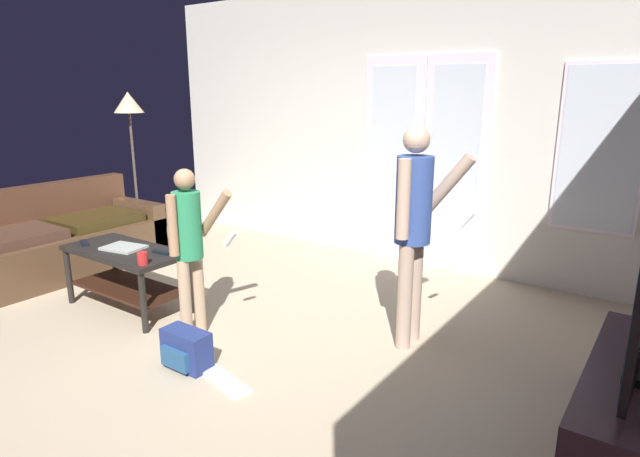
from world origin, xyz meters
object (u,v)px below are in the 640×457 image
(coffee_table, at_px, (126,265))
(floor_lamp, at_px, (129,113))
(person_adult, at_px, (414,219))
(person_child, at_px, (189,239))
(laptop_closed, at_px, (124,248))
(backpack, at_px, (186,350))
(cup_near_edge, at_px, (142,258))
(tv_remote_black, at_px, (84,243))
(leather_couch, at_px, (54,244))
(tv_stand, at_px, (627,411))
(loose_keyboard, at_px, (224,380))
(dvd_remote_slim, at_px, (162,252))

(coffee_table, distance_m, floor_lamp, 2.43)
(person_adult, relative_size, person_child, 1.24)
(coffee_table, relative_size, laptop_closed, 3.38)
(coffee_table, bearing_deg, floor_lamp, 141.10)
(backpack, distance_m, cup_near_edge, 0.86)
(person_child, height_order, floor_lamp, floor_lamp)
(floor_lamp, distance_m, tv_remote_black, 2.17)
(tv_remote_black, bearing_deg, floor_lamp, 154.56)
(cup_near_edge, bearing_deg, backpack, -18.25)
(laptop_closed, bearing_deg, leather_couch, 164.49)
(leather_couch, xyz_separation_m, tv_stand, (5.00, 0.17, -0.06))
(loose_keyboard, distance_m, cup_near_edge, 1.20)
(backpack, xyz_separation_m, tv_remote_black, (-1.56, 0.29, 0.40))
(dvd_remote_slim, bearing_deg, leather_couch, 172.36)
(floor_lamp, bearing_deg, loose_keyboard, -28.63)
(person_child, distance_m, tv_remote_black, 1.29)
(person_child, bearing_deg, loose_keyboard, -27.75)
(floor_lamp, xyz_separation_m, backpack, (2.82, -1.74, -1.41))
(person_adult, xyz_separation_m, laptop_closed, (-2.24, -0.77, -0.41))
(loose_keyboard, bearing_deg, person_child, 152.25)
(loose_keyboard, relative_size, laptop_closed, 1.43)
(leather_couch, distance_m, person_adult, 3.70)
(cup_near_edge, bearing_deg, tv_stand, 8.34)
(floor_lamp, relative_size, laptop_closed, 5.51)
(leather_couch, bearing_deg, coffee_table, -5.36)
(tv_stand, distance_m, person_child, 2.84)
(floor_lamp, bearing_deg, dvd_remote_slim, -31.74)
(tv_remote_black, bearing_deg, loose_keyboard, 15.23)
(leather_couch, height_order, person_adult, person_adult)
(backpack, relative_size, tv_remote_black, 2.00)
(backpack, bearing_deg, dvd_remote_slim, 148.79)
(tv_stand, xyz_separation_m, floor_lamp, (-5.30, 1.04, 1.30))
(person_child, bearing_deg, person_adult, 31.23)
(tv_stand, relative_size, person_child, 1.13)
(tv_remote_black, bearing_deg, leather_couch, -170.31)
(floor_lamp, bearing_deg, coffee_table, -38.90)
(coffee_table, bearing_deg, dvd_remote_slim, 14.75)
(cup_near_edge, bearing_deg, laptop_closed, 160.60)
(tv_stand, bearing_deg, tv_remote_black, -174.19)
(tv_stand, relative_size, person_adult, 0.91)
(leather_couch, bearing_deg, dvd_remote_slim, -1.15)
(tv_stand, distance_m, tv_remote_black, 4.07)
(floor_lamp, bearing_deg, leather_couch, -76.26)
(tv_stand, xyz_separation_m, person_adult, (-1.42, 0.47, 0.70))
(laptop_closed, bearing_deg, tv_stand, -5.55)
(laptop_closed, height_order, cup_near_edge, cup_near_edge)
(loose_keyboard, height_order, laptop_closed, laptop_closed)
(laptop_closed, bearing_deg, person_adult, 8.69)
(person_child, bearing_deg, cup_near_edge, -164.46)
(laptop_closed, bearing_deg, loose_keyboard, -24.63)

